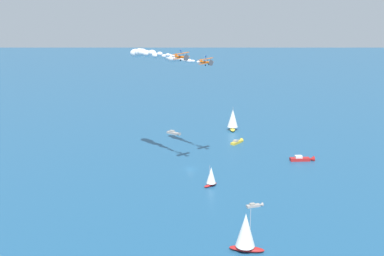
% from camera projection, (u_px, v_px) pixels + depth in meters
% --- Properties ---
extents(ground_plane, '(2000.00, 2000.00, 0.00)m').
position_uv_depth(ground_plane, '(190.00, 169.00, 183.46)').
color(ground_plane, '#1E517A').
extents(sailboat_near_centre, '(10.78, 6.16, 13.72)m').
position_uv_depth(sailboat_near_centre, '(233.00, 119.00, 246.93)').
color(sailboat_near_centre, gold).
rests_on(sailboat_near_centre, ground_plane).
extents(sailboat_far_port, '(6.08, 5.48, 8.28)m').
position_uv_depth(sailboat_far_port, '(211.00, 176.00, 163.76)').
color(sailboat_far_port, '#B21E1E').
rests_on(sailboat_far_port, ground_plane).
extents(motorboat_far_stbd, '(3.85, 5.92, 1.69)m').
position_uv_depth(motorboat_far_stbd, '(255.00, 205.00, 146.19)').
color(motorboat_far_stbd, '#9E9993').
rests_on(motorboat_far_stbd, ground_plane).
extents(motorboat_inshore, '(6.62, 8.44, 2.51)m').
position_uv_depth(motorboat_inshore, '(174.00, 133.00, 239.01)').
color(motorboat_inshore, '#9E9993').
rests_on(motorboat_inshore, ground_plane).
extents(motorboat_offshore, '(4.50, 10.97, 3.10)m').
position_uv_depth(motorboat_offshore, '(303.00, 159.00, 193.91)').
color(motorboat_offshore, '#B21E1E').
rests_on(motorboat_offshore, ground_plane).
extents(sailboat_trailing, '(5.59, 9.64, 12.21)m').
position_uv_depth(sailboat_trailing, '(246.00, 232.00, 116.83)').
color(sailboat_trailing, '#B21E1E').
rests_on(sailboat_trailing, ground_plane).
extents(motorboat_ahead, '(8.82, 6.50, 2.58)m').
position_uv_depth(motorboat_ahead, '(237.00, 142.00, 221.74)').
color(motorboat_ahead, gold).
rests_on(motorboat_ahead, ground_plane).
extents(biplane_lead, '(6.51, 6.45, 3.63)m').
position_uv_depth(biplane_lead, '(206.00, 62.00, 177.54)').
color(biplane_lead, orange).
extents(wingwalker_lead, '(1.12, 1.13, 1.53)m').
position_uv_depth(wingwalker_lead, '(206.00, 57.00, 176.90)').
color(wingwalker_lead, '#1E4CB2').
extents(smoke_trail_lead, '(19.85, 19.20, 3.71)m').
position_uv_depth(smoke_trail_lead, '(175.00, 58.00, 194.21)').
color(smoke_trail_lead, silver).
extents(biplane_wingman, '(6.51, 6.45, 3.63)m').
position_uv_depth(biplane_wingman, '(181.00, 57.00, 163.87)').
color(biplane_wingman, orange).
extents(wingwalker_wingman, '(1.12, 1.13, 1.53)m').
position_uv_depth(wingwalker_wingman, '(181.00, 51.00, 163.23)').
color(wingwalker_wingman, '#1E4CB2').
extents(smoke_trail_wingman, '(24.50, 24.03, 4.37)m').
position_uv_depth(smoke_trail_wingman, '(143.00, 53.00, 184.05)').
color(smoke_trail_wingman, silver).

